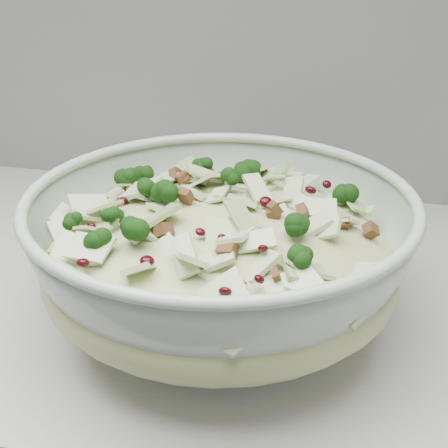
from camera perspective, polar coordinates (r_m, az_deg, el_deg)
name	(u,v)px	position (r m, az deg, el deg)	size (l,w,h in m)	color
mixing_bowl	(221,260)	(0.61, -0.30, -3.28)	(0.48, 0.48, 0.15)	#A9BAAA
salad	(221,238)	(0.60, -0.31, -1.26)	(0.37, 0.37, 0.15)	tan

